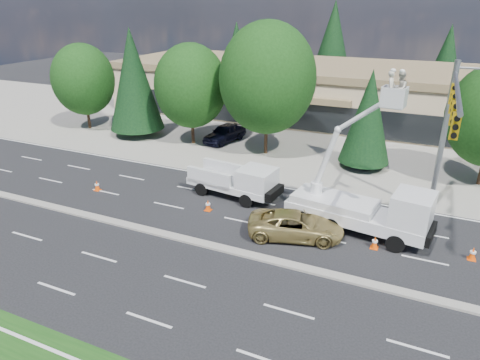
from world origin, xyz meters
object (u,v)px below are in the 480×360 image
at_px(utility_pickup, 238,184).
at_px(bucket_truck, 367,203).
at_px(signal_mast, 448,123).
at_px(minivan, 296,225).

bearing_deg(utility_pickup, bucket_truck, -2.68).
bearing_deg(bucket_truck, utility_pickup, 178.33).
relative_size(signal_mast, bucket_truck, 1.13).
distance_m(utility_pickup, bucket_truck, 8.48).
distance_m(signal_mast, minivan, 9.50).
xyz_separation_m(utility_pickup, bucket_truck, (8.31, -1.41, 0.91)).
bearing_deg(bucket_truck, signal_mast, 43.07).
distance_m(signal_mast, utility_pickup, 12.71).
bearing_deg(minivan, signal_mast, -72.90).
xyz_separation_m(bucket_truck, minivan, (-3.33, -1.93, -1.12)).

